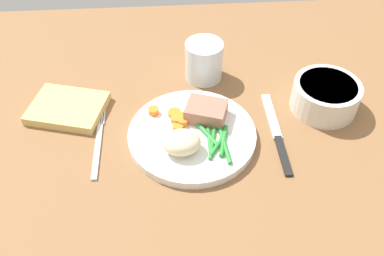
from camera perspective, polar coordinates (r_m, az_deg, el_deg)
The scene contains 11 objects.
dining_table at distance 77.87cm, azimuth 1.94°, elevation -0.28°, with size 120.00×90.00×2.00cm.
dinner_plate at distance 74.46cm, azimuth 0.00°, elevation -0.97°, with size 23.03×23.03×1.60cm, color white.
meat_portion at distance 75.65cm, azimuth 2.16°, elevation 2.31°, with size 7.16×5.55×2.89cm, color #A86B56.
mashed_potatoes at distance 69.60cm, azimuth -1.46°, elevation -2.01°, with size 6.60×5.40×3.78cm, color beige.
carrot_slices at distance 75.71cm, azimuth -2.45°, elevation 1.38°, with size 7.31×6.21×1.24cm.
green_beans at distance 72.16cm, azimuth 3.62°, elevation -1.66°, with size 6.27×10.86×0.82cm.
fork at distance 75.79cm, azimuth -12.81°, elevation -2.06°, with size 1.44×16.60×0.40cm.
knife at distance 77.03cm, azimuth 11.60°, elevation -0.81°, with size 1.70×20.50×0.64cm.
water_glass at distance 86.16cm, azimuth 1.64°, elevation 8.94°, with size 7.74×7.74×8.10cm.
salad_bowl at distance 82.72cm, azimuth 17.95°, elevation 4.38°, with size 12.60×12.60×5.74cm.
napkin at distance 82.90cm, azimuth -16.76°, elevation 2.64°, with size 13.73×10.56×1.78cm, color #DBBC6B.
Camera 1 is at (-6.49, -53.84, 56.89)cm, focal length 38.67 mm.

